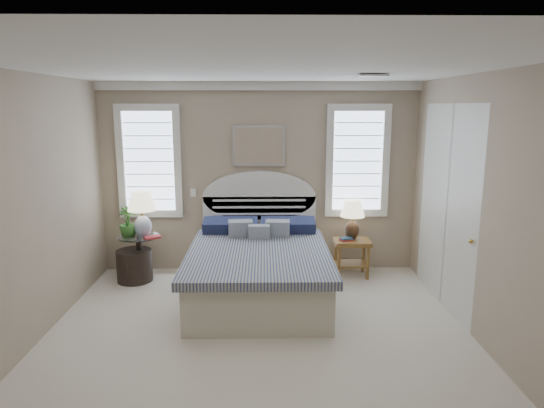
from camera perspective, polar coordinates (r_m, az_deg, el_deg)
The scene contains 21 objects.
floor at distance 4.98m, azimuth -1.70°, elevation -16.99°, with size 4.50×5.00×0.01m, color beige.
ceiling at distance 4.39m, azimuth -1.91°, elevation 15.76°, with size 4.50×5.00×0.01m, color white.
wall_back at distance 6.95m, azimuth -1.52°, elevation 3.03°, with size 4.50×0.02×2.70m, color gray.
wall_left at distance 5.05m, azimuth -28.24°, elevation -1.57°, with size 0.02×5.00×2.70m, color gray.
wall_right at distance 5.00m, azimuth 24.98°, elevation -1.41°, with size 0.02×5.00×2.70m, color gray.
crown_molding at distance 6.84m, azimuth -1.58°, elevation 13.73°, with size 4.50×0.08×0.12m, color white.
hvac_vent at distance 5.31m, azimuth 11.74°, elevation 14.58°, with size 0.30×0.20×0.02m, color #B2B2B2.
switch_plate at distance 7.04m, azimuth -9.27°, elevation 1.35°, with size 0.08×0.01×0.12m, color white.
window_left at distance 7.08m, azimuth -14.22°, elevation 4.88°, with size 0.90×0.06×1.60m, color #ACC0DA.
window_right at distance 7.03m, azimuth 10.01°, elevation 5.01°, with size 0.90×0.06×1.60m, color #ACC0DA.
painting at distance 6.86m, azimuth -1.54°, elevation 6.87°, with size 0.74×0.04×0.58m, color silver.
closet_door at distance 6.09m, azimuth 19.84°, elevation -0.29°, with size 0.02×1.80×2.40m, color silver.
bed at distance 6.16m, azimuth -1.56°, elevation -7.32°, with size 1.72×2.28×1.47m.
side_table_left at distance 6.94m, azimuth -15.33°, elevation -5.56°, with size 0.56×0.56×0.63m.
nightstand_right at distance 6.93m, azimuth 9.36°, elevation -5.32°, with size 0.50×0.40×0.53m.
floor_pot at distance 6.97m, azimuth -15.88°, elevation -6.98°, with size 0.48×0.48×0.43m, color black.
lamp_left at distance 6.74m, azimuth -15.05°, elevation -0.55°, with size 0.47×0.47×0.63m.
lamp_right at distance 6.87m, azimuth 9.44°, elevation -1.30°, with size 0.42×0.42×0.56m.
potted_plant at distance 6.80m, azimuth -16.62°, elevation -2.05°, with size 0.23×0.23×0.41m, color #427C31.
books_left at distance 6.69m, azimuth -13.90°, elevation -3.82°, with size 0.25×0.21×0.03m.
books_right at distance 6.83m, azimuth 8.75°, elevation -4.10°, with size 0.20×0.17×0.05m.
Camera 1 is at (0.07, -4.37, 2.37)m, focal length 32.00 mm.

